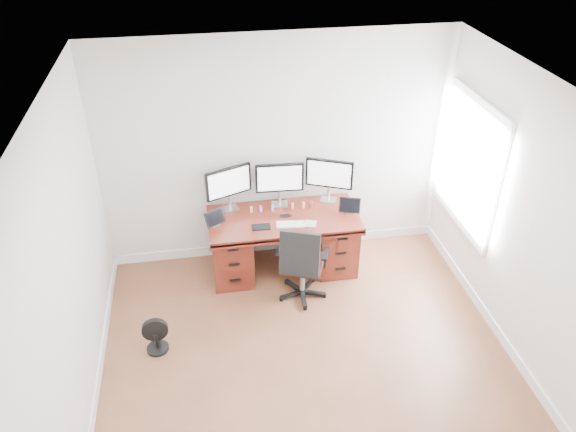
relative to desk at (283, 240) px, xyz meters
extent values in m
plane|color=brown|center=(0.00, -1.83, -0.40)|extent=(4.50, 4.50, 0.00)
cube|color=silver|center=(0.00, 0.42, 0.95)|extent=(4.00, 0.10, 2.70)
cube|color=silver|center=(2.00, -1.83, 0.95)|extent=(0.10, 4.50, 2.70)
cube|color=white|center=(1.97, -0.33, 1.00)|extent=(0.04, 1.30, 1.50)
cube|color=white|center=(1.95, -0.33, 1.00)|extent=(0.01, 1.15, 1.35)
cube|color=#531910|center=(0.00, -0.03, 0.32)|extent=(1.70, 0.80, 0.05)
cube|color=#531910|center=(-0.60, 0.00, -0.05)|extent=(0.45, 0.70, 0.70)
cube|color=#531910|center=(0.60, 0.00, -0.05)|extent=(0.45, 0.70, 0.70)
cube|color=#3F120B|center=(0.00, 0.27, 0.10)|extent=(0.74, 0.03, 0.40)
cylinder|color=black|center=(0.13, -0.52, -0.37)|extent=(0.66, 0.66, 0.07)
cylinder|color=silver|center=(0.13, -0.52, -0.15)|extent=(0.05, 0.05, 0.37)
cube|color=black|center=(0.13, -0.52, 0.04)|extent=(0.56, 0.55, 0.06)
cube|color=black|center=(0.06, -0.71, 0.31)|extent=(0.41, 0.19, 0.50)
cube|color=black|center=(-0.10, -0.43, 0.20)|extent=(0.13, 0.22, 0.03)
cube|color=black|center=(0.36, -0.61, 0.20)|extent=(0.13, 0.22, 0.03)
cylinder|color=black|center=(-1.46, -1.10, -0.39)|extent=(0.22, 0.22, 0.03)
cylinder|color=black|center=(-1.46, -1.10, -0.28)|extent=(0.04, 0.04, 0.18)
cylinder|color=black|center=(-1.46, -1.10, -0.15)|extent=(0.26, 0.06, 0.26)
cube|color=silver|center=(-0.58, 0.24, 0.35)|extent=(0.22, 0.20, 0.01)
cylinder|color=silver|center=(-0.58, 0.24, 0.44)|extent=(0.04, 0.04, 0.18)
cube|color=black|center=(-0.58, 0.24, 0.70)|extent=(0.52, 0.24, 0.35)
cube|color=white|center=(-0.57, 0.22, 0.70)|extent=(0.46, 0.19, 0.30)
cube|color=silver|center=(0.00, 0.24, 0.35)|extent=(0.19, 0.15, 0.01)
cylinder|color=silver|center=(0.00, 0.24, 0.44)|extent=(0.04, 0.04, 0.18)
cube|color=black|center=(0.00, 0.24, 0.70)|extent=(0.55, 0.06, 0.35)
cube|color=white|center=(0.00, 0.22, 0.70)|extent=(0.50, 0.03, 0.30)
cube|color=silver|center=(0.58, 0.24, 0.35)|extent=(0.22, 0.20, 0.01)
cylinder|color=silver|center=(0.58, 0.24, 0.44)|extent=(0.04, 0.04, 0.18)
cube|color=black|center=(0.58, 0.24, 0.70)|extent=(0.52, 0.26, 0.35)
cube|color=white|center=(0.57, 0.22, 0.70)|extent=(0.46, 0.21, 0.30)
cube|color=silver|center=(-0.77, -0.08, 0.35)|extent=(0.13, 0.12, 0.01)
cube|color=black|center=(-0.77, -0.08, 0.45)|extent=(0.24, 0.19, 0.17)
cube|color=silver|center=(0.75, -0.08, 0.35)|extent=(0.12, 0.11, 0.01)
cube|color=black|center=(0.75, -0.08, 0.45)|extent=(0.25, 0.14, 0.17)
cube|color=white|center=(0.05, -0.21, 0.36)|extent=(0.32, 0.17, 0.01)
cube|color=silver|center=(0.27, -0.23, 0.35)|extent=(0.16, 0.16, 0.01)
cube|color=black|center=(-0.28, -0.20, 0.35)|extent=(0.21, 0.14, 0.01)
cube|color=black|center=(0.02, -0.02, 0.35)|extent=(0.12, 0.07, 0.01)
cylinder|color=#CDBB62|center=(-0.35, 0.12, 0.38)|extent=(0.03, 0.03, 0.05)
sphere|color=#CDBB62|center=(-0.35, 0.12, 0.41)|extent=(0.03, 0.03, 0.03)
cylinder|color=#9969DF|center=(-0.24, 0.12, 0.38)|extent=(0.03, 0.03, 0.05)
sphere|color=#9969DF|center=(-0.24, 0.12, 0.41)|extent=(0.03, 0.03, 0.03)
cylinder|color=#6F9FF0|center=(-0.10, 0.12, 0.38)|extent=(0.03, 0.03, 0.05)
sphere|color=#6F9FF0|center=(-0.10, 0.12, 0.41)|extent=(0.03, 0.03, 0.03)
cylinder|color=pink|center=(0.13, 0.12, 0.38)|extent=(0.03, 0.03, 0.05)
sphere|color=pink|center=(0.13, 0.12, 0.41)|extent=(0.03, 0.03, 0.03)
cylinder|color=#E8BA58|center=(0.26, 0.12, 0.38)|extent=(0.03, 0.03, 0.05)
sphere|color=#E8BA58|center=(0.26, 0.12, 0.41)|extent=(0.03, 0.03, 0.03)
cylinder|color=#95493F|center=(0.35, 0.12, 0.38)|extent=(0.03, 0.03, 0.05)
sphere|color=#95493F|center=(0.35, 0.12, 0.41)|extent=(0.03, 0.03, 0.03)
camera|label=1|loc=(-0.85, -5.28, 3.78)|focal=35.00mm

